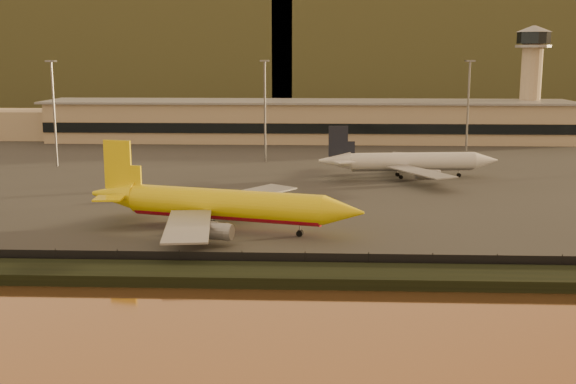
% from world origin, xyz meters
% --- Properties ---
extents(ground, '(900.00, 900.00, 0.00)m').
position_xyz_m(ground, '(0.00, 0.00, 0.00)').
color(ground, black).
rests_on(ground, ground).
extents(embankment, '(320.00, 7.00, 1.40)m').
position_xyz_m(embankment, '(0.00, -17.00, 0.70)').
color(embankment, black).
rests_on(embankment, ground).
extents(tarmac, '(320.00, 220.00, 0.20)m').
position_xyz_m(tarmac, '(0.00, 95.00, 0.10)').
color(tarmac, '#2D2D2D').
rests_on(tarmac, ground).
extents(perimeter_fence, '(300.00, 0.05, 2.20)m').
position_xyz_m(perimeter_fence, '(0.00, -13.00, 1.30)').
color(perimeter_fence, black).
rests_on(perimeter_fence, tarmac).
extents(terminal_building, '(202.00, 25.00, 12.60)m').
position_xyz_m(terminal_building, '(-14.52, 125.55, 6.25)').
color(terminal_building, '#C9AF8C').
rests_on(terminal_building, tarmac).
extents(control_tower, '(11.20, 11.20, 35.50)m').
position_xyz_m(control_tower, '(70.00, 131.00, 21.66)').
color(control_tower, '#C9AF8C').
rests_on(control_tower, tarmac).
extents(apron_light_masts, '(152.20, 12.20, 25.40)m').
position_xyz_m(apron_light_masts, '(15.00, 75.00, 15.70)').
color(apron_light_masts, slate).
rests_on(apron_light_masts, tarmac).
extents(distant_hills, '(470.00, 160.00, 70.00)m').
position_xyz_m(distant_hills, '(-20.74, 340.00, 31.39)').
color(distant_hills, brown).
rests_on(distant_hills, ground).
extents(dhl_cargo_jet, '(44.45, 42.63, 13.43)m').
position_xyz_m(dhl_cargo_jet, '(-11.37, 7.22, 4.21)').
color(dhl_cargo_jet, yellow).
rests_on(dhl_cargo_jet, tarmac).
extents(white_narrowbody_jet, '(40.17, 38.96, 11.54)m').
position_xyz_m(white_narrowbody_jet, '(23.52, 57.37, 3.64)').
color(white_narrowbody_jet, silver).
rests_on(white_narrowbody_jet, tarmac).
extents(gse_vehicle_yellow, '(3.91, 1.76, 1.76)m').
position_xyz_m(gse_vehicle_yellow, '(2.49, 24.29, 1.08)').
color(gse_vehicle_yellow, yellow).
rests_on(gse_vehicle_yellow, tarmac).
extents(gse_vehicle_white, '(4.25, 3.18, 1.74)m').
position_xyz_m(gse_vehicle_white, '(-25.06, 31.13, 1.07)').
color(gse_vehicle_white, silver).
rests_on(gse_vehicle_white, tarmac).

